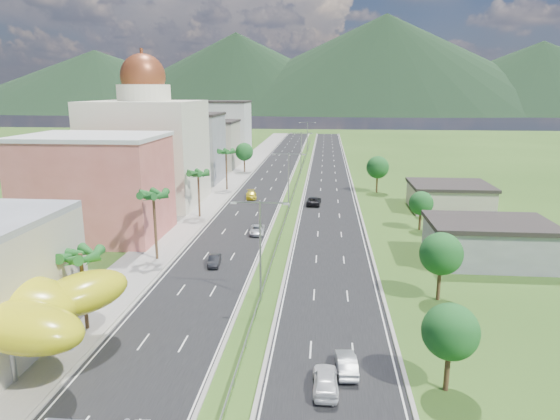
# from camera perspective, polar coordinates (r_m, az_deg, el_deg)

# --- Properties ---
(ground) EXTENTS (500.00, 500.00, 0.00)m
(ground) POSITION_cam_1_polar(r_m,az_deg,el_deg) (45.61, -3.89, -15.35)
(ground) COLOR #2D5119
(ground) RESTS_ON ground
(road_left) EXTENTS (11.00, 260.00, 0.04)m
(road_left) POSITION_cam_1_polar(r_m,az_deg,el_deg) (132.00, -0.98, 3.97)
(road_left) COLOR black
(road_left) RESTS_ON ground
(road_right) EXTENTS (11.00, 260.00, 0.04)m
(road_right) POSITION_cam_1_polar(r_m,az_deg,el_deg) (131.25, 5.56, 3.85)
(road_right) COLOR black
(road_right) RESTS_ON ground
(sidewalk_left) EXTENTS (7.00, 260.00, 0.12)m
(sidewalk_left) POSITION_cam_1_polar(r_m,az_deg,el_deg) (133.34, -5.05, 4.03)
(sidewalk_left) COLOR gray
(sidewalk_left) RESTS_ON ground
(median_guardrail) EXTENTS (0.10, 216.06, 0.76)m
(median_guardrail) POSITION_cam_1_polar(r_m,az_deg,el_deg) (113.61, 1.81, 2.70)
(median_guardrail) COLOR gray
(median_guardrail) RESTS_ON ground
(streetlight_median_b) EXTENTS (6.04, 0.25, 11.00)m
(streetlight_median_b) POSITION_cam_1_polar(r_m,az_deg,el_deg) (52.11, -2.28, -3.49)
(streetlight_median_b) COLOR gray
(streetlight_median_b) RESTS_ON ground
(streetlight_median_c) EXTENTS (6.04, 0.25, 11.00)m
(streetlight_median_c) POSITION_cam_1_polar(r_m,az_deg,el_deg) (90.92, 1.00, 3.89)
(streetlight_median_c) COLOR gray
(streetlight_median_c) RESTS_ON ground
(streetlight_median_d) EXTENTS (6.04, 0.25, 11.00)m
(streetlight_median_d) POSITION_cam_1_polar(r_m,az_deg,el_deg) (135.41, 2.42, 7.08)
(streetlight_median_d) COLOR gray
(streetlight_median_d) RESTS_ON ground
(streetlight_median_e) EXTENTS (6.04, 0.25, 11.00)m
(streetlight_median_e) POSITION_cam_1_polar(r_m,az_deg,el_deg) (180.16, 3.15, 8.68)
(streetlight_median_e) COLOR gray
(streetlight_median_e) RESTS_ON ground
(pink_shophouse) EXTENTS (20.00, 15.00, 15.00)m
(pink_shophouse) POSITION_cam_1_polar(r_m,az_deg,el_deg) (80.65, -20.29, 2.34)
(pink_shophouse) COLOR #CC6054
(pink_shophouse) RESTS_ON ground
(domed_building) EXTENTS (20.00, 20.00, 28.70)m
(domed_building) POSITION_cam_1_polar(r_m,az_deg,el_deg) (101.09, -14.93, 7.05)
(domed_building) COLOR beige
(domed_building) RESTS_ON ground
(midrise_grey) EXTENTS (16.00, 15.00, 16.00)m
(midrise_grey) POSITION_cam_1_polar(r_m,az_deg,el_deg) (124.81, -10.50, 6.89)
(midrise_grey) COLOR gray
(midrise_grey) RESTS_ON ground
(midrise_beige) EXTENTS (16.00, 15.00, 13.00)m
(midrise_beige) POSITION_cam_1_polar(r_m,az_deg,el_deg) (146.15, -8.16, 7.33)
(midrise_beige) COLOR #B7AE97
(midrise_beige) RESTS_ON ground
(midrise_white) EXTENTS (16.00, 15.00, 18.00)m
(midrise_white) POSITION_cam_1_polar(r_m,az_deg,el_deg) (168.29, -6.38, 9.04)
(midrise_white) COLOR silver
(midrise_white) RESTS_ON ground
(shed_near) EXTENTS (15.00, 10.00, 5.00)m
(shed_near) POSITION_cam_1_polar(r_m,az_deg,el_deg) (70.60, 22.69, -3.57)
(shed_near) COLOR gray
(shed_near) RESTS_ON ground
(shed_far) EXTENTS (14.00, 12.00, 4.40)m
(shed_far) POSITION_cam_1_polar(r_m,az_deg,el_deg) (99.24, 18.76, 1.31)
(shed_far) COLOR #B7AE97
(shed_far) RESTS_ON ground
(palm_tree_b) EXTENTS (3.60, 3.60, 8.10)m
(palm_tree_b) POSITION_cam_1_polar(r_m,az_deg,el_deg) (49.25, -21.82, -5.13)
(palm_tree_b) COLOR #47301C
(palm_tree_b) RESTS_ON ground
(palm_tree_c) EXTENTS (3.60, 3.60, 9.60)m
(palm_tree_c) POSITION_cam_1_polar(r_m,az_deg,el_deg) (66.63, -14.26, 1.43)
(palm_tree_c) COLOR #47301C
(palm_tree_c) RESTS_ON ground
(palm_tree_d) EXTENTS (3.60, 3.60, 8.60)m
(palm_tree_d) POSITION_cam_1_polar(r_m,az_deg,el_deg) (88.43, -9.34, 3.96)
(palm_tree_d) COLOR #47301C
(palm_tree_d) RESTS_ON ground
(palm_tree_e) EXTENTS (3.60, 3.60, 9.40)m
(palm_tree_e) POSITION_cam_1_polar(r_m,az_deg,el_deg) (112.44, -6.18, 6.48)
(palm_tree_e) COLOR #47301C
(palm_tree_e) RESTS_ON ground
(leafy_tree_lfar) EXTENTS (4.90, 4.90, 8.05)m
(leafy_tree_lfar) POSITION_cam_1_polar(r_m,az_deg,el_deg) (137.18, -4.11, 6.65)
(leafy_tree_lfar) COLOR #47301C
(leafy_tree_lfar) RESTS_ON ground
(leafy_tree_ra) EXTENTS (4.20, 4.20, 6.90)m
(leafy_tree_ra) POSITION_cam_1_polar(r_m,az_deg,el_deg) (39.60, 18.90, -13.04)
(leafy_tree_ra) COLOR #47301C
(leafy_tree_ra) RESTS_ON ground
(leafy_tree_rb) EXTENTS (4.55, 4.55, 7.47)m
(leafy_tree_rb) POSITION_cam_1_polar(r_m,az_deg,el_deg) (55.48, 17.94, -4.80)
(leafy_tree_rb) COLOR #47301C
(leafy_tree_rb) RESTS_ON ground
(leafy_tree_rc) EXTENTS (3.85, 3.85, 6.33)m
(leafy_tree_rc) POSITION_cam_1_polar(r_m,az_deg,el_deg) (82.77, 15.83, 0.73)
(leafy_tree_rc) COLOR #47301C
(leafy_tree_rc) RESTS_ON ground
(leafy_tree_rd) EXTENTS (4.90, 4.90, 8.05)m
(leafy_tree_rd) POSITION_cam_1_polar(r_m,az_deg,el_deg) (111.20, 11.10, 4.81)
(leafy_tree_rd) COLOR #47301C
(leafy_tree_rd) RESTS_ON ground
(mountain_ridge) EXTENTS (860.00, 140.00, 90.00)m
(mountain_ridge) POSITION_cam_1_polar(r_m,az_deg,el_deg) (492.78, 11.65, 10.73)
(mountain_ridge) COLOR black
(mountain_ridge) RESTS_ON ground
(car_dark_left) EXTENTS (1.76, 4.08, 1.31)m
(car_dark_left) POSITION_cam_1_polar(r_m,az_deg,el_deg) (64.96, -7.51, -5.73)
(car_dark_left) COLOR black
(car_dark_left) RESTS_ON road_left
(car_silver_mid_left) EXTENTS (2.50, 4.87, 1.31)m
(car_silver_mid_left) POSITION_cam_1_polar(r_m,az_deg,el_deg) (78.15, -2.64, -2.29)
(car_silver_mid_left) COLOR #B7B9BF
(car_silver_mid_left) RESTS_ON road_left
(car_yellow_far_left) EXTENTS (2.91, 5.47, 1.51)m
(car_yellow_far_left) POSITION_cam_1_polar(r_m,az_deg,el_deg) (103.84, -3.31, 1.74)
(car_yellow_far_left) COLOR gold
(car_yellow_far_left) RESTS_ON road_left
(car_white_near_right) EXTENTS (2.01, 4.78, 1.62)m
(car_white_near_right) POSITION_cam_1_polar(r_m,az_deg,el_deg) (39.65, 5.23, -18.79)
(car_white_near_right) COLOR white
(car_white_near_right) RESTS_ON road_right
(car_silver_right) EXTENTS (1.82, 4.46, 1.44)m
(car_silver_right) POSITION_cam_1_polar(r_m,az_deg,el_deg) (42.00, 7.60, -16.98)
(car_silver_right) COLOR #B8BBC1
(car_silver_right) RESTS_ON road_right
(car_dark_far_right) EXTENTS (2.88, 5.75, 1.56)m
(car_dark_far_right) POSITION_cam_1_polar(r_m,az_deg,el_deg) (98.05, 3.89, 1.04)
(car_dark_far_right) COLOR black
(car_dark_far_right) RESTS_ON road_right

